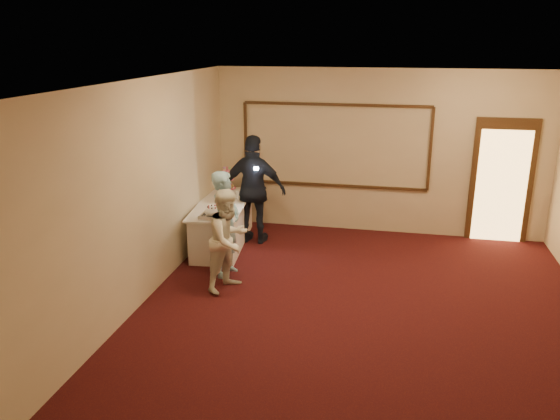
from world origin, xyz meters
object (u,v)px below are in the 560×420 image
object	(u,v)px
pavlova_tray	(213,213)
tart	(225,206)
guest	(254,190)
plate_stack_b	(240,194)
woman	(229,240)
buffet_table	(223,224)
man	(226,224)
cupcake_stand	(227,180)
plate_stack_a	(221,199)

from	to	relation	value
pavlova_tray	tart	size ratio (longest dim) A/B	1.71
pavlova_tray	guest	xyz separation A→B (m)	(0.41, 1.06, 0.12)
plate_stack_b	woman	distance (m)	2.05
buffet_table	plate_stack_b	distance (m)	0.61
buffet_table	man	distance (m)	1.35
pavlova_tray	woman	world-z (taller)	woman
cupcake_stand	man	bearing A→B (deg)	-73.45
plate_stack_a	man	distance (m)	1.26
cupcake_stand	woman	size ratio (longest dim) A/B	0.31
plate_stack_b	woman	xyz separation A→B (m)	(0.41, -2.01, -0.10)
plate_stack_a	man	size ratio (longest dim) A/B	0.12
woman	cupcake_stand	bearing A→B (deg)	42.53
woman	plate_stack_b	bearing A→B (deg)	36.57
plate_stack_a	tart	size ratio (longest dim) A/B	0.67
plate_stack_a	tart	xyz separation A→B (m)	(0.15, -0.26, -0.05)
man	guest	distance (m)	1.47
pavlova_tray	plate_stack_b	world-z (taller)	pavlova_tray
cupcake_stand	man	xyz separation A→B (m)	(0.63, -2.13, -0.12)
buffet_table	woman	size ratio (longest dim) A/B	1.46
guest	buffet_table	bearing A→B (deg)	30.42
cupcake_stand	guest	xyz separation A→B (m)	(0.70, -0.67, 0.03)
buffet_table	tart	distance (m)	0.52
pavlova_tray	guest	world-z (taller)	guest
cupcake_stand	pavlova_tray	bearing A→B (deg)	-80.37
plate_stack_b	woman	bearing A→B (deg)	-78.45
woman	guest	distance (m)	1.94
plate_stack_a	guest	distance (m)	0.61
plate_stack_a	tart	distance (m)	0.30
pavlova_tray	man	size ratio (longest dim) A/B	0.30
man	woman	xyz separation A→B (m)	(0.19, -0.47, -0.07)
tart	guest	world-z (taller)	guest
buffet_table	guest	xyz separation A→B (m)	(0.51, 0.26, 0.57)
tart	woman	world-z (taller)	woman
plate_stack_a	cupcake_stand	bearing A→B (deg)	100.28
plate_stack_b	guest	distance (m)	0.32
buffet_table	pavlova_tray	distance (m)	0.93
pavlova_tray	man	world-z (taller)	man
plate_stack_a	plate_stack_b	distance (m)	0.44
plate_stack_a	guest	size ratio (longest dim) A/B	0.10
cupcake_stand	man	size ratio (longest dim) A/B	0.28
man	woman	world-z (taller)	man
buffet_table	tart	size ratio (longest dim) A/B	7.54
plate_stack_a	plate_stack_b	size ratio (longest dim) A/B	1.07
pavlova_tray	guest	distance (m)	1.14
plate_stack_b	man	size ratio (longest dim) A/B	0.11
plate_stack_b	man	bearing A→B (deg)	-81.73
plate_stack_b	plate_stack_a	bearing A→B (deg)	-122.43
tart	guest	bearing A→B (deg)	55.20
buffet_table	woman	distance (m)	1.82
buffet_table	man	xyz separation A→B (m)	(0.45, -1.20, 0.43)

